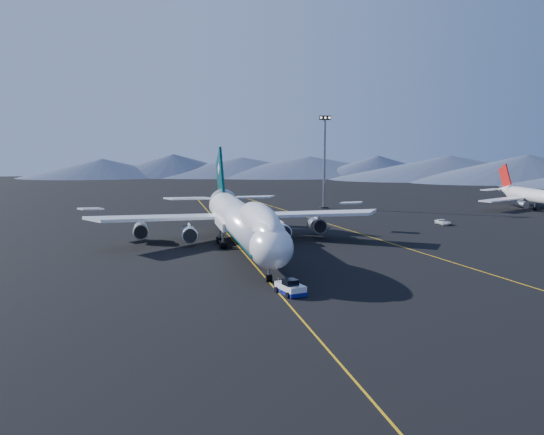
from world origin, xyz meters
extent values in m
plane|color=black|center=(0.00, 0.00, 0.00)|extent=(500.00, 500.00, 0.00)
cube|color=#DA9F0C|center=(0.00, 0.00, 0.01)|extent=(0.25, 220.00, 0.01)
cube|color=#DA9F0C|center=(30.00, 10.00, 0.01)|extent=(28.08, 198.09, 0.01)
cone|color=#424D66|center=(-40.81, 231.43, 6.00)|extent=(100.00, 100.00, 12.00)
cone|color=#424D66|center=(36.76, 232.11, 6.00)|extent=(100.00, 100.00, 12.00)
cone|color=#424D66|center=(110.33, 207.49, 6.00)|extent=(100.00, 100.00, 12.00)
cone|color=#424D66|center=(171.87, 160.27, 6.00)|extent=(100.00, 100.00, 12.00)
cylinder|color=silver|center=(0.00, 0.00, 5.60)|extent=(6.50, 56.00, 6.50)
ellipsoid|color=silver|center=(0.00, -28.00, 5.60)|extent=(6.50, 10.40, 6.50)
ellipsoid|color=silver|center=(0.00, -18.50, 8.10)|extent=(5.13, 25.16, 5.85)
cube|color=black|center=(0.00, -30.00, 6.80)|extent=(3.60, 1.61, 1.29)
cone|color=silver|center=(0.00, 33.00, 6.40)|extent=(6.50, 12.00, 6.50)
cube|color=#033334|center=(0.00, 1.00, 4.70)|extent=(6.24, 60.00, 1.10)
cube|color=silver|center=(0.00, 5.50, 4.50)|extent=(7.50, 13.00, 1.60)
cube|color=silver|center=(-14.50, 11.50, 5.20)|extent=(30.62, 23.28, 2.83)
cube|color=silver|center=(14.50, 11.50, 5.20)|extent=(30.62, 23.28, 2.83)
cylinder|color=slate|center=(-9.50, 7.50, 2.40)|extent=(2.90, 5.50, 2.90)
cylinder|color=slate|center=(-19.00, 14.00, 2.40)|extent=(2.90, 5.50, 2.90)
cylinder|color=slate|center=(9.50, 7.50, 2.40)|extent=(2.90, 5.50, 2.90)
cylinder|color=slate|center=(19.00, 14.00, 2.40)|extent=(2.90, 5.50, 2.90)
cube|color=#033334|center=(0.00, 32.00, 11.40)|extent=(0.55, 14.11, 15.94)
cube|color=silver|center=(-7.50, 34.50, 6.80)|extent=(12.39, 9.47, 0.98)
cube|color=silver|center=(7.50, 34.50, 6.80)|extent=(12.39, 9.47, 0.98)
cylinder|color=black|center=(0.00, -26.50, 0.55)|extent=(0.90, 1.10, 1.10)
cube|color=silver|center=(1.47, -34.25, 0.84)|extent=(3.64, 5.41, 1.24)
cube|color=navy|center=(1.47, -34.25, 0.39)|extent=(3.81, 5.65, 0.56)
cube|color=black|center=(1.47, -34.25, 1.74)|extent=(2.19, 2.19, 1.01)
cone|color=silver|center=(98.01, 64.66, 4.44)|extent=(4.22, 7.78, 4.22)
cube|color=silver|center=(86.90, 49.11, 3.11)|extent=(18.66, 12.59, 0.39)
cylinder|color=slate|center=(91.90, 46.33, 1.78)|extent=(2.11, 3.89, 2.11)
cube|color=#B41310|center=(98.01, 65.21, 8.66)|extent=(0.39, 7.57, 8.95)
imported|color=silver|center=(54.54, 23.60, 0.68)|extent=(2.73, 5.10, 1.36)
cylinder|color=black|center=(35.85, 64.36, 0.22)|extent=(2.61, 2.61, 0.43)
cylinder|color=slate|center=(35.85, 64.36, 13.59)|extent=(0.76, 0.76, 27.18)
cube|color=black|center=(35.85, 64.36, 27.50)|extent=(3.48, 0.87, 1.30)
camera|label=1|loc=(-17.78, -113.69, 21.47)|focal=40.00mm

